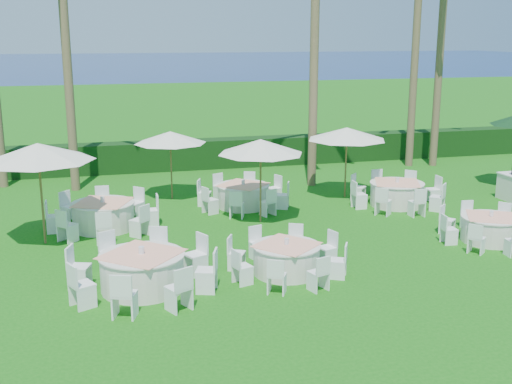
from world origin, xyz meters
TOP-DOWN VIEW (x-y plane):
  - ground at (0.00, 0.00)m, footprint 120.00×120.00m
  - hedge at (0.00, 12.00)m, footprint 34.00×1.00m
  - ocean at (0.00, 102.00)m, footprint 260.00×260.00m
  - banquet_table_a at (-4.18, -0.85)m, footprint 3.29×3.29m
  - banquet_table_b at (-0.77, -0.72)m, footprint 2.82×2.82m
  - banquet_table_c at (5.37, 0.20)m, footprint 2.80×2.80m
  - banquet_table_d at (-4.90, 4.07)m, footprint 3.20×3.20m
  - banquet_table_e at (-0.37, 5.41)m, footprint 2.94×2.94m
  - banquet_table_f at (4.62, 4.32)m, footprint 3.12×3.12m
  - umbrella_a at (-6.49, 3.11)m, footprint 2.99×2.99m
  - umbrella_b at (-0.26, 3.62)m, footprint 2.59×2.59m
  - umbrella_c at (-2.51, 7.10)m, footprint 2.46×2.46m
  - umbrella_d at (3.39, 5.81)m, footprint 2.73×2.73m
  - palm_b at (-5.76, 9.25)m, footprint 4.40×4.14m
  - palm_c at (2.86, 7.81)m, footprint 4.17×4.40m
  - palm_d at (8.16, 10.23)m, footprint 4.31×4.33m
  - palm_e at (9.19, 10.01)m, footprint 4.37×4.24m

SIDE VIEW (x-z plane):
  - ground at x=0.00m, z-range 0.00..0.00m
  - ocean at x=0.00m, z-range 0.00..0.00m
  - banquet_table_c at x=5.37m, z-range -0.06..0.80m
  - banquet_table_b at x=-0.77m, z-range -0.06..0.82m
  - banquet_table_e at x=-0.37m, z-range -0.06..0.86m
  - banquet_table_f at x=4.62m, z-range -0.06..0.89m
  - banquet_table_d at x=-4.90m, z-range -0.06..0.91m
  - banquet_table_a at x=-4.18m, z-range -0.06..0.95m
  - hedge at x=0.00m, z-range 0.00..1.20m
  - umbrella_c at x=-2.51m, z-range 0.97..3.32m
  - umbrella_d at x=3.39m, z-range 1.01..3.46m
  - umbrella_b at x=-0.26m, z-range 1.05..3.58m
  - umbrella_a at x=-6.49m, z-range 1.14..3.91m
  - palm_d at x=8.16m, z-range 0.45..8.73m
  - palm_e at x=9.19m, z-range 0.46..10.00m
  - palm_b at x=-5.76m, z-range 0.47..10.51m
  - palm_c at x=2.86m, z-range 0.47..10.94m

